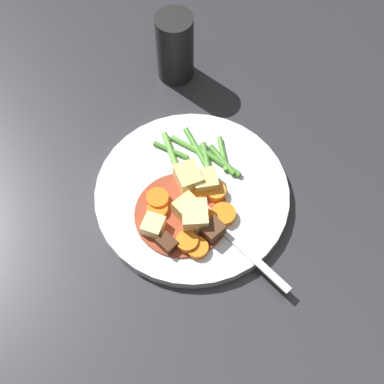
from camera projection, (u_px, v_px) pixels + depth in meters
name	position (u px, v px, depth m)	size (l,w,h in m)	color
ground_plane	(192.00, 198.00, 0.78)	(3.00, 3.00, 0.00)	#2D2D33
dinner_plate	(192.00, 195.00, 0.77)	(0.26, 0.26, 0.02)	white
stew_sauce	(183.00, 215.00, 0.74)	(0.12, 0.12, 0.00)	#93381E
carrot_slice_0	(157.00, 210.00, 0.74)	(0.03, 0.03, 0.01)	orange
carrot_slice_1	(197.00, 248.00, 0.72)	(0.03, 0.03, 0.01)	orange
carrot_slice_2	(216.00, 192.00, 0.76)	(0.03, 0.03, 0.01)	orange
carrot_slice_3	(223.00, 215.00, 0.74)	(0.03, 0.03, 0.01)	orange
carrot_slice_4	(198.00, 194.00, 0.75)	(0.03, 0.03, 0.01)	orange
carrot_slice_5	(214.00, 222.00, 0.74)	(0.03, 0.03, 0.01)	orange
carrot_slice_6	(158.00, 199.00, 0.75)	(0.03, 0.03, 0.01)	orange
carrot_slice_7	(187.00, 242.00, 0.72)	(0.03, 0.03, 0.01)	orange
potato_chunk_0	(153.00, 226.00, 0.73)	(0.03, 0.03, 0.02)	#EAD68C
potato_chunk_1	(205.00, 181.00, 0.76)	(0.03, 0.03, 0.02)	#E5CC7A
potato_chunk_2	(187.00, 208.00, 0.73)	(0.03, 0.03, 0.03)	#E5CC7A
potato_chunk_3	(188.00, 178.00, 0.76)	(0.03, 0.04, 0.03)	#E5CC7A
potato_chunk_4	(195.00, 217.00, 0.73)	(0.04, 0.03, 0.03)	#EAD68C
meat_chunk_0	(213.00, 231.00, 0.72)	(0.02, 0.03, 0.02)	#56331E
meat_chunk_1	(168.00, 244.00, 0.72)	(0.02, 0.02, 0.02)	#4C2B19
green_bean_0	(197.00, 149.00, 0.79)	(0.01, 0.01, 0.07)	#4C8E33
green_bean_1	(222.00, 160.00, 0.78)	(0.01, 0.01, 0.05)	#4C8E33
green_bean_2	(207.00, 159.00, 0.78)	(0.01, 0.01, 0.05)	#4C8E33
green_bean_3	(218.00, 161.00, 0.78)	(0.01, 0.01, 0.07)	#4C8E33
green_bean_4	(223.00, 154.00, 0.79)	(0.01, 0.01, 0.05)	#599E38
green_bean_5	(172.00, 154.00, 0.79)	(0.01, 0.01, 0.07)	#66AD42
green_bean_6	(188.00, 146.00, 0.79)	(0.01, 0.01, 0.06)	#66AD42
green_bean_7	(171.00, 150.00, 0.79)	(0.01, 0.01, 0.05)	#4C8E33
fork	(234.00, 240.00, 0.73)	(0.09, 0.17, 0.00)	silver
pepper_mill	(175.00, 47.00, 0.83)	(0.05, 0.05, 0.11)	black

